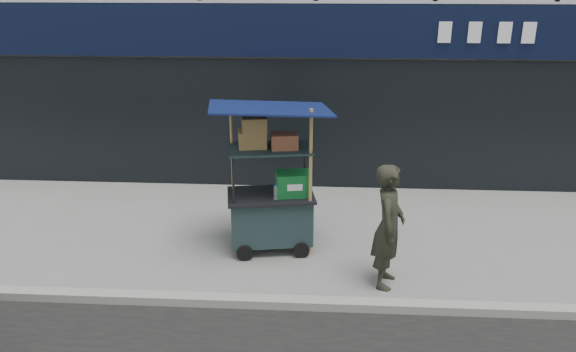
{
  "coord_description": "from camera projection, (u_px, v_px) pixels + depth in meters",
  "views": [
    {
      "loc": [
        0.12,
        -6.11,
        3.93
      ],
      "look_at": [
        -0.32,
        1.2,
        1.21
      ],
      "focal_mm": 35.0,
      "sensor_mm": 36.0,
      "label": 1
    }
  ],
  "objects": [
    {
      "name": "vendor_cart",
      "position": [
        272.0,
        199.0,
        8.12
      ],
      "size": [
        1.82,
        1.42,
        2.23
      ],
      "rotation": [
        0.0,
        0.0,
        0.17
      ],
      "color": "black",
      "rests_on": "ground"
    },
    {
      "name": "curb",
      "position": [
        307.0,
        303.0,
        6.89
      ],
      "size": [
        80.0,
        0.18,
        0.12
      ],
      "primitive_type": "cube",
      "color": "gray",
      "rests_on": "ground"
    },
    {
      "name": "ground",
      "position": [
        307.0,
        299.0,
        7.1
      ],
      "size": [
        80.0,
        80.0,
        0.0
      ],
      "primitive_type": "plane",
      "color": "slate",
      "rests_on": "ground"
    },
    {
      "name": "vendor_man",
      "position": [
        389.0,
        226.0,
        7.16
      ],
      "size": [
        0.52,
        0.68,
        1.67
      ],
      "primitive_type": "imported",
      "rotation": [
        0.0,
        0.0,
        1.35
      ],
      "color": "black",
      "rests_on": "ground"
    }
  ]
}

